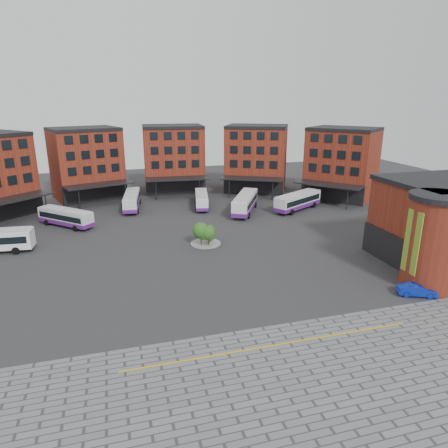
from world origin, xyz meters
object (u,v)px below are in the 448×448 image
object	(u,v)px
bus_b	(66,217)
bus_d	(201,200)
bus_e	(245,203)
tree_island	(205,233)
blue_car	(417,290)
bus_c	(132,200)
bus_f	(298,201)

from	to	relation	value
bus_b	bus_d	bearing A→B (deg)	-32.45
bus_e	bus_d	bearing A→B (deg)	169.19
tree_island	bus_d	size ratio (longest dim) A/B	0.43
bus_d	blue_car	size ratio (longest dim) A/B	2.54
bus_b	blue_car	xyz separation A→B (m)	(38.41, -35.98, -0.93)
tree_island	bus_d	bearing A→B (deg)	78.87
bus_d	bus_e	bearing A→B (deg)	-28.64
tree_island	bus_c	size ratio (longest dim) A/B	0.39
bus_c	bus_d	size ratio (longest dim) A/B	1.11
tree_island	blue_car	xyz separation A→B (m)	(18.32, -21.14, -1.20)
bus_c	bus_f	distance (m)	31.53
bus_d	bus_f	distance (m)	18.41
bus_d	bus_c	bearing A→B (deg)	-179.92
bus_c	blue_car	xyz separation A→B (m)	(27.27, -44.34, -1.02)
tree_island	bus_b	size ratio (longest dim) A/B	0.48
bus_d	bus_e	world-z (taller)	bus_e
bus_b	blue_car	bearing A→B (deg)	-89.26
tree_island	bus_b	world-z (taller)	tree_island
bus_c	tree_island	bearing A→B (deg)	-61.60
bus_e	bus_f	size ratio (longest dim) A/B	1.05
bus_c	bus_b	bearing A→B (deg)	-135.83
bus_d	bus_b	bearing A→B (deg)	-155.50
bus_b	bus_c	world-z (taller)	bus_c
blue_car	tree_island	bearing A→B (deg)	64.30
bus_f	blue_car	distance (m)	35.12
tree_island	bus_d	xyz separation A→B (m)	(4.08, 20.72, -0.35)
bus_b	bus_d	size ratio (longest dim) A/B	0.90
bus_c	bus_f	size ratio (longest dim) A/B	0.99
bus_b	bus_c	size ratio (longest dim) A/B	0.82
tree_island	bus_e	distance (m)	18.61
bus_b	bus_c	xyz separation A→B (m)	(11.13, 8.36, 0.09)
bus_c	bus_f	world-z (taller)	bus_f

